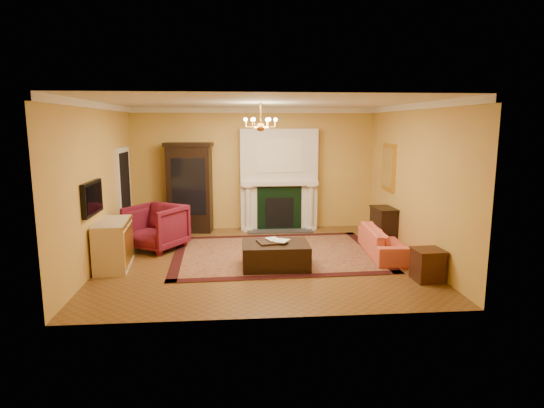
{
  "coord_description": "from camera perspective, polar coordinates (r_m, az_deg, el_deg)",
  "views": [
    {
      "loc": [
        -0.51,
        -8.55,
        2.6
      ],
      "look_at": [
        0.24,
        0.3,
        1.04
      ],
      "focal_mm": 30.0,
      "sensor_mm": 36.0,
      "label": 1
    }
  ],
  "objects": [
    {
      "name": "topiary_left",
      "position": [
        11.15,
        -2.74,
        4.07
      ],
      "size": [
        0.16,
        0.16,
        0.42
      ],
      "color": "gray",
      "rests_on": "fireplace"
    },
    {
      "name": "book_b",
      "position": [
        8.3,
        0.58,
        -3.68
      ],
      "size": [
        0.2,
        0.12,
        0.29
      ],
      "primitive_type": "imported",
      "rotation": [
        0.0,
        0.0,
        -0.51
      ],
      "color": "gray",
      "rests_on": "ottoman_tray"
    },
    {
      "name": "commode",
      "position": [
        8.84,
        -19.28,
        -4.79
      ],
      "size": [
        0.65,
        1.21,
        0.87
      ],
      "primitive_type": "cube",
      "rotation": [
        0.0,
        0.0,
        0.09
      ],
      "color": "beige",
      "rests_on": "floor"
    },
    {
      "name": "wingback_armchair",
      "position": [
        9.83,
        -14.35,
        -2.59
      ],
      "size": [
        1.36,
        1.34,
        1.04
      ],
      "primitive_type": "imported",
      "rotation": [
        0.0,
        0.0,
        -0.57
      ],
      "color": "maroon",
      "rests_on": "floor"
    },
    {
      "name": "wall_left",
      "position": [
        8.98,
        -20.98,
        2.25
      ],
      "size": [
        0.02,
        5.5,
        3.0
      ],
      "primitive_type": "cube",
      "color": "#C68B47",
      "rests_on": "floor"
    },
    {
      "name": "leather_ottoman",
      "position": [
        8.37,
        0.44,
        -6.42
      ],
      "size": [
        1.21,
        0.88,
        0.45
      ],
      "primitive_type": "cube",
      "rotation": [
        0.0,
        0.0,
        -0.01
      ],
      "color": "black",
      "rests_on": "oriental_rug"
    },
    {
      "name": "chandelier",
      "position": [
        8.57,
        -1.45,
        10.0
      ],
      "size": [
        0.63,
        0.55,
        0.53
      ],
      "color": "gold",
      "rests_on": "ceiling"
    },
    {
      "name": "fireplace",
      "position": [
        11.27,
        0.86,
        2.78
      ],
      "size": [
        1.9,
        0.7,
        2.5
      ],
      "color": "silver",
      "rests_on": "wall_back"
    },
    {
      "name": "console_table",
      "position": [
        10.36,
        13.83,
        -2.7
      ],
      "size": [
        0.44,
        0.72,
        0.77
      ],
      "primitive_type": "cube",
      "rotation": [
        0.0,
        0.0,
        0.06
      ],
      "color": "black",
      "rests_on": "floor"
    },
    {
      "name": "end_table",
      "position": [
        8.13,
        18.95,
        -7.34
      ],
      "size": [
        0.47,
        0.47,
        0.52
      ],
      "primitive_type": "cube",
      "rotation": [
        0.0,
        0.0,
        0.06
      ],
      "color": "#36190E",
      "rests_on": "floor"
    },
    {
      "name": "wall_front",
      "position": [
        5.92,
        0.18,
        -0.76
      ],
      "size": [
        6.0,
        0.02,
        3.0
      ],
      "primitive_type": "cube",
      "color": "#C68B47",
      "rests_on": "floor"
    },
    {
      "name": "ottoman_tray",
      "position": [
        8.33,
        -0.01,
        -4.78
      ],
      "size": [
        0.57,
        0.49,
        0.03
      ],
      "primitive_type": "cube",
      "rotation": [
        0.0,
        0.0,
        0.22
      ],
      "color": "black",
      "rests_on": "leather_ottoman"
    },
    {
      "name": "crown_molding",
      "position": [
        9.53,
        -1.81,
        11.99
      ],
      "size": [
        6.0,
        5.5,
        0.12
      ],
      "color": "white",
      "rests_on": "ceiling"
    },
    {
      "name": "oriental_rug",
      "position": [
        9.32,
        0.57,
        -6.21
      ],
      "size": [
        4.26,
        3.26,
        0.02
      ],
      "primitive_type": "cube",
      "rotation": [
        0.0,
        0.0,
        0.04
      ],
      "color": "#490F0F",
      "rests_on": "floor"
    },
    {
      "name": "ceiling",
      "position": [
        8.58,
        -1.46,
        12.68
      ],
      "size": [
        6.0,
        5.5,
        0.02
      ],
      "primitive_type": "cube",
      "color": "silver",
      "rests_on": "wall_back"
    },
    {
      "name": "coral_sofa",
      "position": [
        9.42,
        14.14,
        -4.04
      ],
      "size": [
        0.69,
        1.94,
        0.74
      ],
      "primitive_type": "imported",
      "rotation": [
        0.0,
        0.0,
        1.5
      ],
      "color": "#E45B48",
      "rests_on": "floor"
    },
    {
      "name": "gilt_mirror",
      "position": [
        10.59,
        14.41,
        4.49
      ],
      "size": [
        0.06,
        0.76,
        1.05
      ],
      "color": "gold",
      "rests_on": "wall_right"
    },
    {
      "name": "wall_right",
      "position": [
        9.31,
        17.42,
        2.71
      ],
      "size": [
        0.02,
        5.5,
        3.0
      ],
      "primitive_type": "cube",
      "color": "#C68B47",
      "rests_on": "floor"
    },
    {
      "name": "wall_back",
      "position": [
        11.38,
        -2.25,
        4.39
      ],
      "size": [
        6.0,
        0.02,
        3.0
      ],
      "primitive_type": "cube",
      "color": "#C68B47",
      "rests_on": "floor"
    },
    {
      "name": "pedestal_table",
      "position": [
        10.37,
        -16.6,
        -2.6
      ],
      "size": [
        0.41,
        0.41,
        0.73
      ],
      "color": "black",
      "rests_on": "floor"
    },
    {
      "name": "doorway",
      "position": [
        10.66,
        -18.04,
        1.06
      ],
      "size": [
        0.08,
        1.05,
        2.1
      ],
      "color": "silver",
      "rests_on": "wall_left"
    },
    {
      "name": "book_a",
      "position": [
        8.32,
        -0.51,
        -3.68
      ],
      "size": [
        0.21,
        0.1,
        0.29
      ],
      "primitive_type": "imported",
      "rotation": [
        0.0,
        0.0,
        0.36
      ],
      "color": "gray",
      "rests_on": "ottoman_tray"
    },
    {
      "name": "tv_panel",
      "position": [
        8.41,
        -21.61,
        0.7
      ],
      "size": [
        0.09,
        0.95,
        0.58
      ],
      "color": "black",
      "rests_on": "wall_left"
    },
    {
      "name": "floor",
      "position": [
        8.96,
        -1.37,
        -7.0
      ],
      "size": [
        6.0,
        5.5,
        0.02
      ],
      "primitive_type": "cube",
      "color": "brown",
      "rests_on": "ground"
    },
    {
      "name": "topiary_right",
      "position": [
        11.27,
        3.88,
        4.2
      ],
      "size": [
        0.17,
        0.17,
        0.45
      ],
      "color": "gray",
      "rests_on": "fireplace"
    },
    {
      "name": "china_cabinet",
      "position": [
        11.21,
        -10.28,
        1.79
      ],
      "size": [
        1.09,
        0.59,
        2.08
      ],
      "primitive_type": "cube",
      "rotation": [
        0.0,
        0.0,
        -0.12
      ],
      "color": "black",
      "rests_on": "floor"
    }
  ]
}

